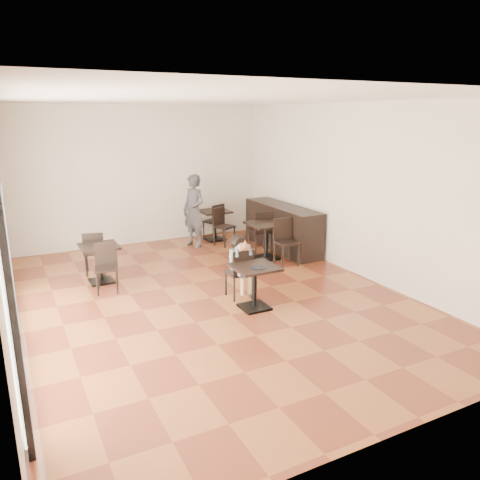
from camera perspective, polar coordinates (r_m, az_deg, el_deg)
floor at (r=7.91m, az=-3.59°, el=-7.03°), size 6.00×8.00×0.01m
ceiling at (r=7.34m, az=-4.01°, el=16.81°), size 6.00×8.00×0.01m
wall_back at (r=11.20m, az=-12.02°, el=7.69°), size 6.00×0.01×3.20m
wall_front at (r=4.21m, az=18.48°, el=-4.71°), size 6.00×0.01×3.20m
wall_right at (r=9.06m, az=14.00°, el=5.90°), size 0.01×8.00×3.20m
storefront_window at (r=6.43m, az=-26.88°, el=-0.73°), size 0.04×4.50×2.60m
child_table at (r=7.37m, az=1.78°, el=-5.78°), size 0.66×0.66×0.70m
child_chair at (r=7.80m, az=-0.17°, el=-4.02°), size 0.38×0.38×0.84m
child at (r=7.76m, az=-0.17°, el=-3.26°), size 0.38×0.53×1.06m
plate at (r=7.16m, az=2.19°, el=-3.35°), size 0.24×0.24×0.01m
pizza_slice at (r=7.49m, az=0.49°, el=-0.83°), size 0.25×0.19×0.06m
adult_patron at (r=10.79m, az=-5.65°, el=3.56°), size 0.61×0.72×1.67m
cafe_table_mid at (r=9.88m, az=3.20°, el=-0.12°), size 0.80×0.80×0.78m
cafe_table_left at (r=8.86m, az=-16.65°, el=-2.80°), size 0.79×0.79×0.70m
cafe_table_back at (r=11.41m, az=-3.11°, el=1.82°), size 0.90×0.90×0.73m
chair_mid_a at (r=10.39m, az=2.43°, el=1.11°), size 0.46×0.46×0.94m
chair_mid_b at (r=9.48m, az=5.70°, el=-0.32°), size 0.46×0.46×0.94m
chair_left_a at (r=9.37m, az=-17.32°, el=-1.45°), size 0.45×0.45×0.84m
chair_left_b at (r=8.33m, az=-15.97°, el=-3.38°), size 0.45×0.45×0.84m
chair_back_a at (r=11.46m, az=-3.28°, el=2.26°), size 0.52×0.52×0.88m
chair_back_b at (r=10.90m, az=-1.93°, el=1.61°), size 0.52×0.52×0.88m
service_counter at (r=10.64m, az=5.17°, el=1.55°), size 0.60×2.40×1.00m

